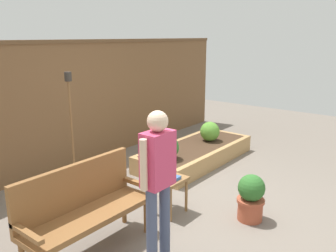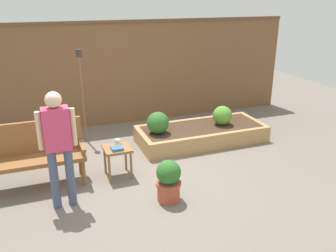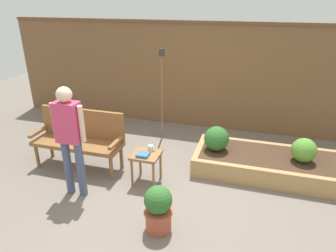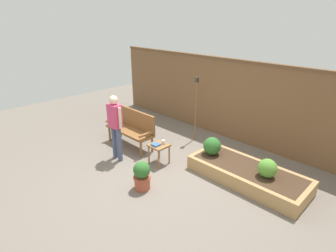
{
  "view_description": "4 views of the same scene",
  "coord_description": "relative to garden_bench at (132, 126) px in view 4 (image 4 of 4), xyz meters",
  "views": [
    {
      "loc": [
        -3.53,
        -2.36,
        2.22
      ],
      "look_at": [
        0.55,
        0.89,
        0.88
      ],
      "focal_mm": 37.58,
      "sensor_mm": 36.0,
      "label": 1
    },
    {
      "loc": [
        -1.28,
        -4.59,
        2.64
      ],
      "look_at": [
        0.6,
        0.42,
        0.63
      ],
      "focal_mm": 37.75,
      "sensor_mm": 36.0,
      "label": 2
    },
    {
      "loc": [
        1.11,
        -3.4,
        2.57
      ],
      "look_at": [
        -0.17,
        0.93,
        0.63
      ],
      "focal_mm": 32.26,
      "sensor_mm": 36.0,
      "label": 3
    },
    {
      "loc": [
        3.74,
        -3.54,
        3.18
      ],
      "look_at": [
        -0.15,
        0.36,
        0.93
      ],
      "focal_mm": 29.13,
      "sensor_mm": 36.0,
      "label": 4
    }
  ],
  "objects": [
    {
      "name": "cup_on_table",
      "position": [
        1.23,
        -0.08,
        -0.02
      ],
      "size": [
        0.11,
        0.08,
        0.08
      ],
      "color": "silver",
      "rests_on": "side_table"
    },
    {
      "name": "shrub_far_corner",
      "position": [
        3.4,
        0.58,
        -0.06
      ],
      "size": [
        0.36,
        0.36,
        0.36
      ],
      "color": "brown",
      "rests_on": "raised_planter_bed"
    },
    {
      "name": "book_on_table",
      "position": [
        1.17,
        -0.26,
        -0.04
      ],
      "size": [
        0.17,
        0.16,
        0.04
      ],
      "primitive_type": "cube",
      "rotation": [
        0.0,
        0.0,
        0.02
      ],
      "color": "#38609E",
      "rests_on": "side_table"
    },
    {
      "name": "fence_back",
      "position": [
        1.48,
        2.2,
        0.55
      ],
      "size": [
        8.4,
        0.14,
        2.16
      ],
      "color": "brown",
      "rests_on": "ground_plane"
    },
    {
      "name": "ground_plane",
      "position": [
        1.48,
        -0.4,
        -0.54
      ],
      "size": [
        14.0,
        14.0,
        0.0
      ],
      "primitive_type": "plane",
      "color": "#70665B"
    },
    {
      "name": "shrub_near_bench",
      "position": [
        2.1,
        0.58,
        -0.05
      ],
      "size": [
        0.39,
        0.39,
        0.39
      ],
      "color": "brown",
      "rests_on": "raised_planter_bed"
    },
    {
      "name": "raised_planter_bed",
      "position": [
        2.99,
        0.62,
        -0.39
      ],
      "size": [
        2.4,
        1.0,
        0.3
      ],
      "color": "#AD8451",
      "rests_on": "ground_plane"
    },
    {
      "name": "tiki_torch",
      "position": [
        0.93,
        1.41,
        0.64
      ],
      "size": [
        0.1,
        0.1,
        1.73
      ],
      "color": "brown",
      "rests_on": "ground_plane"
    },
    {
      "name": "potted_boxwood",
      "position": [
        1.67,
        -1.09,
        -0.24
      ],
      "size": [
        0.34,
        0.34,
        0.59
      ],
      "color": "#A84C33",
      "rests_on": "ground_plane"
    },
    {
      "name": "person_by_bench",
      "position": [
        0.34,
        -0.73,
        0.39
      ],
      "size": [
        0.47,
        0.2,
        1.56
      ],
      "color": "#475170",
      "rests_on": "ground_plane"
    },
    {
      "name": "side_table",
      "position": [
        1.19,
        -0.18,
        -0.15
      ],
      "size": [
        0.4,
        0.4,
        0.48
      ],
      "color": "olive",
      "rests_on": "ground_plane"
    },
    {
      "name": "garden_bench",
      "position": [
        0.0,
        0.0,
        0.0
      ],
      "size": [
        1.44,
        0.48,
        0.94
      ],
      "color": "brown",
      "rests_on": "ground_plane"
    }
  ]
}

